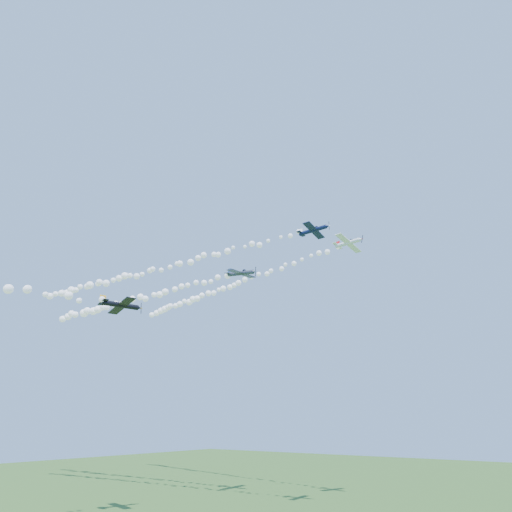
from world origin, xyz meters
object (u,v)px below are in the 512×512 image
Objects in this scene: plane_white at (349,243)px; plane_black at (121,305)px; plane_navy at (314,230)px; plane_grey at (242,273)px.

plane_white reaches higher than plane_black.
plane_navy is at bearing -36.78° from plane_black.
plane_white is 0.92× the size of plane_black.
plane_black is at bearing -103.45° from plane_grey.
plane_grey is at bearing 2.09° from plane_black.
plane_navy reaches higher than plane_black.
plane_white is 1.08× the size of plane_navy.
plane_white is at bearing -23.91° from plane_black.
plane_navy reaches higher than plane_grey.
plane_white reaches higher than plane_navy.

